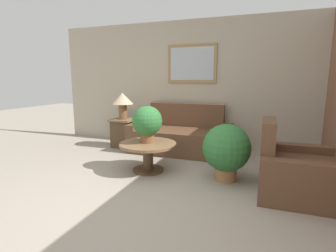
{
  "coord_description": "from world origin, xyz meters",
  "views": [
    {
      "loc": [
        1.25,
        -2.31,
        1.42
      ],
      "look_at": [
        -0.33,
        1.96,
        0.59
      ],
      "focal_mm": 28.0,
      "sensor_mm": 36.0,
      "label": 1
    }
  ],
  "objects": [
    {
      "name": "wall_back",
      "position": [
        -0.01,
        3.07,
        1.31
      ],
      "size": [
        6.56,
        0.09,
        2.6
      ],
      "color": "#B2A893",
      "rests_on": "ground_plane"
    },
    {
      "name": "potted_plant_on_table",
      "position": [
        -0.42,
        1.28,
        0.76
      ],
      "size": [
        0.46,
        0.46,
        0.57
      ],
      "color": "brown",
      "rests_on": "coffee_table"
    },
    {
      "name": "table_lamp",
      "position": [
        -1.5,
        2.43,
        0.97
      ],
      "size": [
        0.45,
        0.45,
        0.54
      ],
      "color": "brown",
      "rests_on": "side_table"
    },
    {
      "name": "coffee_table",
      "position": [
        -0.39,
        1.24,
        0.32
      ],
      "size": [
        0.88,
        0.88,
        0.45
      ],
      "color": "#4C3823",
      "rests_on": "ground_plane"
    },
    {
      "name": "potted_plant_floor",
      "position": [
        0.79,
        1.28,
        0.45
      ],
      "size": [
        0.67,
        0.67,
        0.81
      ],
      "color": "#9E6B42",
      "rests_on": "ground_plane"
    },
    {
      "name": "couch_main",
      "position": [
        -0.26,
        2.53,
        0.29
      ],
      "size": [
        1.92,
        0.99,
        0.92
      ],
      "color": "brown",
      "rests_on": "ground_plane"
    },
    {
      "name": "armchair",
      "position": [
        1.65,
        1.1,
        0.29
      ],
      "size": [
        0.9,
        1.01,
        0.92
      ],
      "rotation": [
        0.0,
        0.0,
        1.57
      ],
      "color": "brown",
      "rests_on": "ground_plane"
    },
    {
      "name": "side_table",
      "position": [
        -1.5,
        2.43,
        0.3
      ],
      "size": [
        0.47,
        0.47,
        0.59
      ],
      "color": "#4C3823",
      "rests_on": "ground_plane"
    },
    {
      "name": "ground_plane",
      "position": [
        0.0,
        0.0,
        0.0
      ],
      "size": [
        20.0,
        20.0,
        0.0
      ],
      "primitive_type": "plane",
      "color": "gray"
    }
  ]
}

